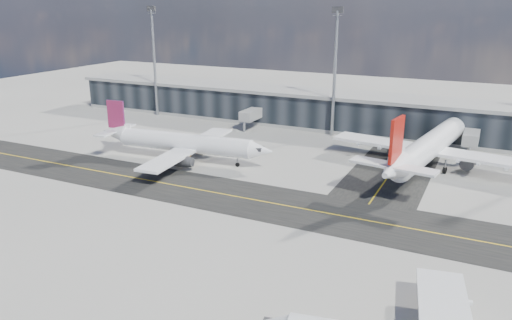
# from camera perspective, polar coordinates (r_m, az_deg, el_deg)

# --- Properties ---
(ground) EXTENTS (300.00, 300.00, 0.00)m
(ground) POSITION_cam_1_polar(r_m,az_deg,el_deg) (76.03, -2.42, -5.43)
(ground) COLOR gray
(ground) RESTS_ON ground
(taxiway_lanes) EXTENTS (180.00, 63.00, 0.03)m
(taxiway_lanes) POSITION_cam_1_polar(r_m,az_deg,el_deg) (83.49, 3.45, -3.29)
(taxiway_lanes) COLOR black
(taxiway_lanes) RESTS_ON ground
(terminal_concourse) EXTENTS (152.00, 19.80, 8.80)m
(terminal_concourse) POSITION_cam_1_polar(r_m,az_deg,el_deg) (123.81, 9.73, 5.37)
(terminal_concourse) COLOR black
(terminal_concourse) RESTS_ON ground
(floodlight_masts) EXTENTS (102.50, 0.70, 28.90)m
(floodlight_masts) POSITION_cam_1_polar(r_m,az_deg,el_deg) (115.36, 9.01, 10.33)
(floodlight_masts) COLOR gray
(floodlight_masts) RESTS_ON ground
(airliner_af) EXTENTS (36.87, 31.48, 10.92)m
(airliner_af) POSITION_cam_1_polar(r_m,az_deg,el_deg) (98.26, -8.39, 1.98)
(airliner_af) COLOR white
(airliner_af) RESTS_ON ground
(airliner_redtail) EXTENTS (38.31, 44.75, 13.27)m
(airliner_redtail) POSITION_cam_1_polar(r_m,az_deg,el_deg) (96.85, 19.15, 1.42)
(airliner_redtail) COLOR white
(airliner_redtail) RESTS_ON ground
(baggage_tug) EXTENTS (3.70, 2.59, 2.12)m
(baggage_tug) POSITION_cam_1_polar(r_m,az_deg,el_deg) (96.57, -8.30, 0.13)
(baggage_tug) COLOR #FF980D
(baggage_tug) RESTS_ON ground
(service_van) EXTENTS (3.61, 6.42, 1.69)m
(service_van) POSITION_cam_1_polar(r_m,az_deg,el_deg) (103.04, 17.35, 0.49)
(service_van) COLOR white
(service_van) RESTS_ON ground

